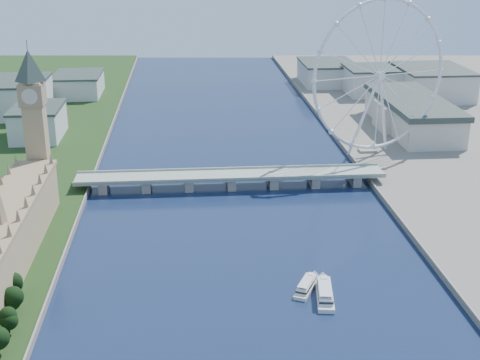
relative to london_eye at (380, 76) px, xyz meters
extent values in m
cube|color=tan|center=(-247.98, -185.08, -50.52)|extent=(24.00, 200.00, 28.00)
cube|color=tan|center=(-247.98, -77.08, -24.52)|extent=(13.00, 13.00, 80.00)
cube|color=#937A59|center=(-247.98, -77.08, 7.48)|extent=(15.00, 15.00, 14.00)
pyramid|color=#2D3833|center=(-247.98, -77.08, 35.48)|extent=(20.02, 20.02, 20.00)
cube|color=gray|center=(-119.98, -55.08, -59.02)|extent=(220.00, 22.00, 2.00)
cube|color=gray|center=(-209.98, -55.08, -63.77)|extent=(6.00, 20.00, 7.50)
cube|color=gray|center=(-179.98, -55.08, -63.77)|extent=(6.00, 20.00, 7.50)
cube|color=gray|center=(-149.98, -55.08, -63.77)|extent=(6.00, 20.00, 7.50)
cube|color=gray|center=(-119.98, -55.08, -63.77)|extent=(6.00, 20.00, 7.50)
cube|color=gray|center=(-89.98, -55.08, -63.77)|extent=(6.00, 20.00, 7.50)
cube|color=gray|center=(-59.98, -55.08, -63.77)|extent=(6.00, 20.00, 7.50)
cube|color=gray|center=(-29.98, -55.08, -63.77)|extent=(6.00, 20.00, 7.50)
torus|color=silver|center=(0.02, -0.08, 0.48)|extent=(113.60, 39.12, 118.60)
cylinder|color=silver|center=(0.02, -0.08, 0.48)|extent=(7.25, 6.61, 6.00)
cube|color=gray|center=(-2.98, 9.92, -63.52)|extent=(14.00, 10.00, 2.00)
cube|color=beige|center=(-279.98, 74.92, -51.52)|extent=(40.00, 60.00, 26.00)
cube|color=beige|center=(-319.98, 164.92, -48.52)|extent=(60.00, 80.00, 32.00)
cube|color=beige|center=(-269.98, 244.92, -53.52)|extent=(50.00, 70.00, 22.00)
cube|color=beige|center=(60.02, 224.92, -50.52)|extent=(60.00, 60.00, 28.00)
cube|color=beige|center=(120.02, 204.92, -49.52)|extent=(70.00, 90.00, 30.00)
cube|color=beige|center=(20.02, 284.92, -52.52)|extent=(60.00, 80.00, 24.00)
camera|label=1|loc=(-150.61, -503.78, 100.48)|focal=50.00mm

